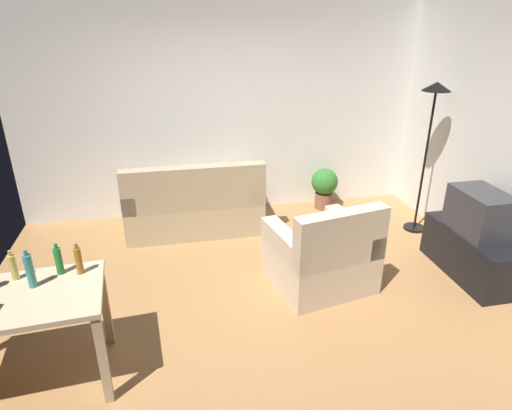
# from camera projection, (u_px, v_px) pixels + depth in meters

# --- Properties ---
(ground_plane) EXTENTS (5.20, 4.40, 0.02)m
(ground_plane) POSITION_uv_depth(u_px,v_px,m) (256.00, 299.00, 4.22)
(ground_plane) COLOR #9E7042
(wall_rear) EXTENTS (5.20, 0.10, 2.70)m
(wall_rear) POSITION_uv_depth(u_px,v_px,m) (222.00, 111.00, 5.65)
(wall_rear) COLOR silver
(wall_rear) RESTS_ON ground_plane
(couch) EXTENTS (1.65, 0.84, 0.92)m
(couch) POSITION_uv_depth(u_px,v_px,m) (194.00, 207.00, 5.43)
(couch) COLOR tan
(couch) RESTS_ON ground_plane
(tv_stand) EXTENTS (0.44, 1.10, 0.48)m
(tv_stand) POSITION_uv_depth(u_px,v_px,m) (471.00, 253.00, 4.52)
(tv_stand) COLOR black
(tv_stand) RESTS_ON ground_plane
(tv) EXTENTS (0.41, 0.60, 0.44)m
(tv) POSITION_uv_depth(u_px,v_px,m) (480.00, 213.00, 4.33)
(tv) COLOR #2D2D33
(tv) RESTS_ON tv_stand
(torchiere_lamp) EXTENTS (0.32, 0.32, 1.81)m
(torchiere_lamp) POSITION_uv_depth(u_px,v_px,m) (432.00, 118.00, 4.99)
(torchiere_lamp) COLOR black
(torchiere_lamp) RESTS_ON ground_plane
(desk) EXTENTS (1.25, 0.79, 0.76)m
(desk) POSITION_uv_depth(u_px,v_px,m) (12.00, 312.00, 2.98)
(desk) COLOR #C6B28E
(desk) RESTS_ON ground_plane
(potted_plant) EXTENTS (0.36, 0.36, 0.57)m
(potted_plant) POSITION_uv_depth(u_px,v_px,m) (324.00, 186.00, 6.03)
(potted_plant) COLOR brown
(potted_plant) RESTS_ON ground_plane
(armchair) EXTENTS (1.05, 1.00, 0.92)m
(armchair) POSITION_uv_depth(u_px,v_px,m) (323.00, 257.00, 4.29)
(armchair) COLOR beige
(armchair) RESTS_ON ground_plane
(bottle_squat) EXTENTS (0.05, 0.05, 0.23)m
(bottle_squat) POSITION_uv_depth(u_px,v_px,m) (13.00, 267.00, 3.11)
(bottle_squat) COLOR #BCB24C
(bottle_squat) RESTS_ON desk
(bottle_tall) EXTENTS (0.06, 0.06, 0.29)m
(bottle_tall) POSITION_uv_depth(u_px,v_px,m) (30.00, 271.00, 3.01)
(bottle_tall) COLOR teal
(bottle_tall) RESTS_ON desk
(bottle_green) EXTENTS (0.05, 0.05, 0.25)m
(bottle_green) POSITION_uv_depth(u_px,v_px,m) (59.00, 260.00, 3.17)
(bottle_green) COLOR #1E722D
(bottle_green) RESTS_ON desk
(bottle_amber) EXTENTS (0.05, 0.05, 0.24)m
(bottle_amber) POSITION_uv_depth(u_px,v_px,m) (79.00, 260.00, 3.18)
(bottle_amber) COLOR #9E6019
(bottle_amber) RESTS_ON desk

